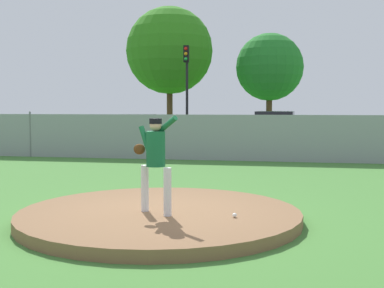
# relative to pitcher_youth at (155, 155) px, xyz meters

# --- Properties ---
(ground_plane) EXTENTS (80.00, 80.00, 0.00)m
(ground_plane) POSITION_rel_pitcher_youth_xyz_m (-0.00, 6.28, -1.18)
(ground_plane) COLOR #427A33
(asphalt_strip) EXTENTS (44.00, 7.00, 0.01)m
(asphalt_strip) POSITION_rel_pitcher_youth_xyz_m (-0.00, 14.78, -1.18)
(asphalt_strip) COLOR #2B2B2D
(asphalt_strip) RESTS_ON ground_plane
(pitchers_mound) EXTENTS (4.90, 4.90, 0.19)m
(pitchers_mound) POSITION_rel_pitcher_youth_xyz_m (-0.00, 0.28, -1.09)
(pitchers_mound) COLOR brown
(pitchers_mound) RESTS_ON ground_plane
(pitcher_youth) EXTENTS (0.81, 0.42, 1.66)m
(pitcher_youth) POSITION_rel_pitcher_youth_xyz_m (0.00, 0.00, 0.00)
(pitcher_youth) COLOR silver
(pitcher_youth) RESTS_ON pitchers_mound
(baseball) EXTENTS (0.07, 0.07, 0.07)m
(baseball) POSITION_rel_pitcher_youth_xyz_m (1.35, -0.06, -0.95)
(baseball) COLOR white
(baseball) RESTS_ON pitchers_mound
(chainlink_fence) EXTENTS (39.70, 0.07, 1.80)m
(chainlink_fence) POSITION_rel_pitcher_youth_xyz_m (-0.00, 10.28, -0.33)
(chainlink_fence) COLOR gray
(chainlink_fence) RESTS_ON ground_plane
(parked_car_burgundy) EXTENTS (1.94, 4.13, 1.78)m
(parked_car_burgundy) POSITION_rel_pitcher_youth_xyz_m (1.56, 14.78, -0.34)
(parked_car_burgundy) COLOR maroon
(parked_car_burgundy) RESTS_ON ground_plane
(parked_car_teal) EXTENTS (2.06, 4.64, 1.63)m
(parked_car_teal) POSITION_rel_pitcher_youth_xyz_m (-4.93, 14.30, -0.40)
(parked_car_teal) COLOR #146066
(parked_car_teal) RESTS_ON ground_plane
(traffic_light_near) EXTENTS (0.28, 0.46, 5.24)m
(traffic_light_near) POSITION_rel_pitcher_youth_xyz_m (-3.26, 18.52, 2.38)
(traffic_light_near) COLOR black
(traffic_light_near) RESTS_ON ground_plane
(tree_bushy_near) EXTENTS (5.29, 5.29, 8.05)m
(tree_bushy_near) POSITION_rel_pitcher_youth_xyz_m (-5.06, 22.08, 4.21)
(tree_bushy_near) COLOR #4C331E
(tree_bushy_near) RESTS_ON ground_plane
(tree_tall_centre) EXTENTS (4.09, 4.09, 6.44)m
(tree_tall_centre) POSITION_rel_pitcher_youth_xyz_m (0.95, 23.05, 3.19)
(tree_tall_centre) COLOR #4C331E
(tree_tall_centre) RESTS_ON ground_plane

